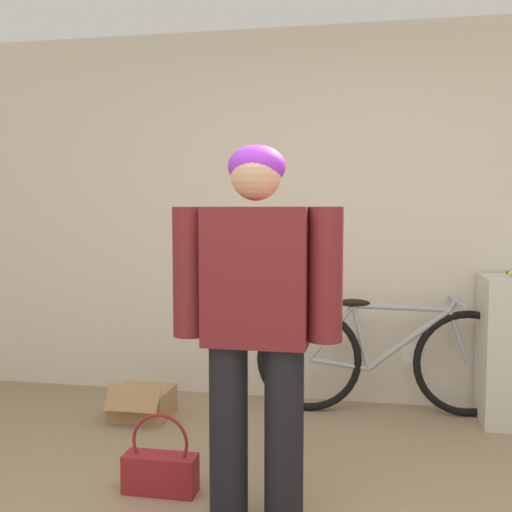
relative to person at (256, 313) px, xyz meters
name	(u,v)px	position (x,y,z in m)	size (l,w,h in m)	color
wall_back	(330,216)	(0.19, 1.76, 0.38)	(8.00, 0.07, 2.60)	beige
person	(256,313)	(0.00, 0.00, 0.00)	(0.72, 0.23, 1.62)	black
bicycle	(387,358)	(0.59, 1.52, -0.54)	(1.73, 0.46, 0.77)	black
handbag	(160,470)	(-0.50, 0.18, -0.80)	(0.35, 0.13, 0.39)	maroon
cardboard_box	(142,403)	(-0.97, 1.16, -0.82)	(0.37, 0.39, 0.25)	#A87F51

